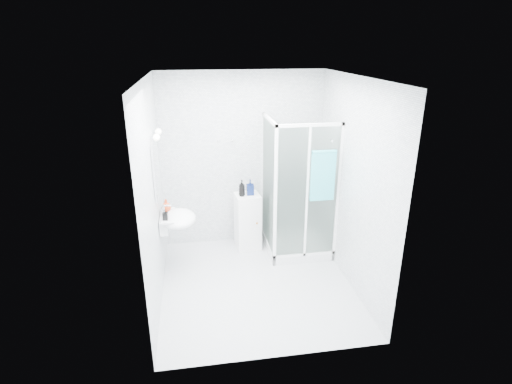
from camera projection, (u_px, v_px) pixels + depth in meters
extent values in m
cube|color=silver|center=(257.00, 191.00, 4.74)|extent=(2.40, 2.60, 2.60)
cube|color=silver|center=(256.00, 284.00, 5.20)|extent=(2.40, 2.60, 0.01)
cube|color=silver|center=(257.00, 78.00, 4.28)|extent=(2.40, 2.60, 0.01)
cube|color=white|center=(296.00, 245.00, 6.07)|extent=(0.90, 0.90, 0.12)
cube|color=white|center=(270.00, 120.00, 5.33)|extent=(0.04, 0.90, 0.04)
cube|color=white|center=(310.00, 125.00, 4.99)|extent=(0.90, 0.04, 0.04)
cube|color=white|center=(275.00, 200.00, 5.28)|extent=(0.04, 0.04, 2.00)
cube|color=white|center=(268.00, 186.00, 5.66)|extent=(0.02, 0.82, 1.84)
cube|color=white|center=(307.00, 195.00, 5.32)|extent=(0.82, 0.02, 1.84)
cube|color=white|center=(307.00, 195.00, 5.33)|extent=(0.03, 0.04, 1.84)
cylinder|color=silver|center=(293.00, 156.00, 5.97)|extent=(0.02, 0.02, 1.00)
cylinder|color=silver|center=(294.00, 125.00, 5.78)|extent=(0.09, 0.05, 0.09)
cylinder|color=silver|center=(295.00, 174.00, 6.12)|extent=(0.12, 0.04, 0.12)
cylinder|color=silver|center=(332.00, 141.00, 5.07)|extent=(0.03, 0.05, 0.03)
cube|color=white|center=(164.00, 223.00, 5.18)|extent=(0.10, 0.40, 0.18)
ellipsoid|color=white|center=(178.00, 219.00, 5.19)|extent=(0.46, 0.56, 0.20)
cube|color=white|center=(169.00, 216.00, 5.15)|extent=(0.16, 0.50, 0.02)
cylinder|color=silver|center=(163.00, 210.00, 5.11)|extent=(0.04, 0.04, 0.16)
cylinder|color=silver|center=(167.00, 206.00, 5.10)|extent=(0.12, 0.02, 0.02)
cube|color=white|center=(156.00, 168.00, 4.91)|extent=(0.02, 0.60, 0.70)
cylinder|color=silver|center=(153.00, 138.00, 4.61)|extent=(0.05, 0.04, 0.04)
sphere|color=white|center=(156.00, 137.00, 4.62)|extent=(0.08, 0.08, 0.08)
cylinder|color=silver|center=(155.00, 132.00, 4.91)|extent=(0.05, 0.04, 0.04)
sphere|color=white|center=(158.00, 132.00, 4.91)|extent=(0.08, 0.08, 0.08)
cylinder|color=silver|center=(219.00, 141.00, 5.74)|extent=(0.02, 0.04, 0.02)
sphere|color=silver|center=(219.00, 141.00, 5.72)|extent=(0.03, 0.03, 0.03)
cylinder|color=silver|center=(232.00, 140.00, 5.77)|extent=(0.02, 0.04, 0.02)
sphere|color=silver|center=(233.00, 141.00, 5.75)|extent=(0.03, 0.03, 0.03)
cube|color=white|center=(248.00, 221.00, 6.00)|extent=(0.39, 0.39, 0.85)
cube|color=white|center=(249.00, 226.00, 5.85)|extent=(0.32, 0.04, 0.72)
sphere|color=#BC6F1A|center=(257.00, 223.00, 5.83)|extent=(0.03, 0.03, 0.03)
cube|color=#32B0BE|center=(323.00, 176.00, 5.21)|extent=(0.32, 0.04, 0.66)
cylinder|color=#32B0BE|center=(324.00, 152.00, 5.09)|extent=(0.32, 0.05, 0.05)
imported|color=black|center=(242.00, 188.00, 5.77)|extent=(0.11, 0.11, 0.24)
imported|color=#0C1B4B|center=(250.00, 187.00, 5.82)|extent=(0.11, 0.11, 0.23)
imported|color=#B83815|center=(166.00, 205.00, 5.23)|extent=(0.15, 0.15, 0.17)
imported|color=black|center=(165.00, 215.00, 4.99)|extent=(0.07, 0.07, 0.14)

